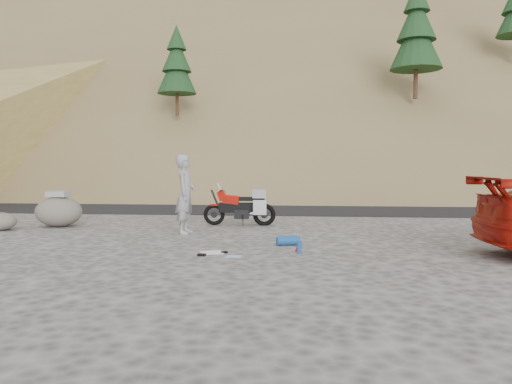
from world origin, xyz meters
TOP-DOWN VIEW (x-y plane):
  - ground at (0.00, 0.00)m, footprint 140.00×140.00m
  - road at (0.00, 9.00)m, footprint 120.00×7.00m
  - hillside at (-0.05, 40.88)m, footprint 120.00×73.00m
  - motorcycle at (0.78, 2.88)m, footprint 2.04×0.65m
  - man at (-0.43, 1.10)m, footprint 0.48×0.73m
  - boulder at (-4.24, 2.08)m, footprint 1.48×1.34m
  - small_rock at (-5.35, 1.18)m, footprint 0.88×0.82m
  - gear_white_cloth at (0.73, -1.53)m, footprint 0.53×0.50m
  - gear_blue_mat at (2.18, -0.49)m, footprint 0.52×0.33m
  - gear_bottle at (2.42, -1.47)m, footprint 0.10×0.10m
  - gear_funnel at (2.40, -1.22)m, footprint 0.18×0.18m
  - gear_glove_a at (0.61, -1.88)m, footprint 0.16×0.12m
  - gear_glove_b at (0.99, -1.56)m, footprint 0.14×0.14m
  - gear_blue_cloth at (1.22, -1.90)m, footprint 0.28×0.21m

SIDE VIEW (x-z plane):
  - ground at x=0.00m, z-range 0.00..0.00m
  - road at x=0.00m, z-range -0.03..0.03m
  - man at x=-0.43m, z-range -0.98..0.98m
  - gear_blue_cloth at x=1.22m, z-range 0.00..0.01m
  - gear_white_cloth at x=0.73m, z-range 0.00..0.01m
  - gear_glove_b at x=0.99m, z-range 0.00..0.04m
  - gear_glove_a at x=0.61m, z-range 0.00..0.04m
  - gear_funnel at x=2.40m, z-range 0.00..0.18m
  - gear_blue_mat at x=2.18m, z-range 0.00..0.20m
  - gear_bottle at x=2.42m, z-range 0.00..0.25m
  - small_rock at x=-5.35m, z-range 0.00..0.47m
  - boulder at x=-4.24m, z-range -0.07..0.94m
  - motorcycle at x=0.78m, z-range -0.09..1.12m
  - hillside at x=-0.05m, z-range -12.28..34.44m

